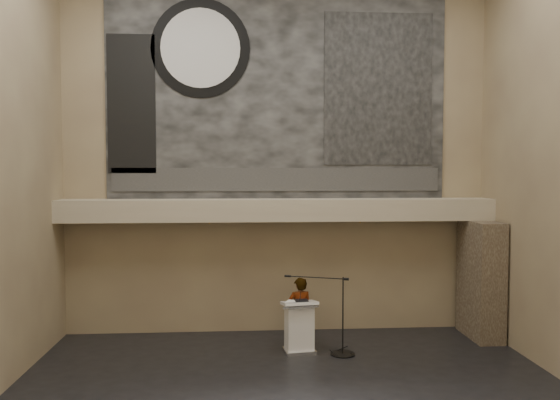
{
  "coord_description": "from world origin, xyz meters",
  "views": [
    {
      "loc": [
        -0.84,
        -8.98,
        3.84
      ],
      "look_at": [
        0.0,
        3.2,
        3.2
      ],
      "focal_mm": 35.0,
      "sensor_mm": 36.0,
      "label": 1
    }
  ],
  "objects": [
    {
      "name": "wall_back",
      "position": [
        0.0,
        4.0,
        4.25
      ],
      "size": [
        10.0,
        0.02,
        8.5
      ],
      "primitive_type": "cube",
      "color": "#7C674F",
      "rests_on": "floor"
    },
    {
      "name": "sprinkler_left",
      "position": [
        -1.6,
        3.55,
        2.67
      ],
      "size": [
        0.04,
        0.04,
        0.06
      ],
      "primitive_type": "cylinder",
      "color": "#B2893D",
      "rests_on": "soffit"
    },
    {
      "name": "stone_pier",
      "position": [
        4.65,
        3.15,
        1.35
      ],
      "size": [
        0.6,
        1.4,
        2.7
      ],
      "primitive_type": "cube",
      "color": "#433729",
      "rests_on": "floor"
    },
    {
      "name": "floor",
      "position": [
        0.0,
        0.0,
        0.0
      ],
      "size": [
        10.0,
        10.0,
        0.0
      ],
      "primitive_type": "plane",
      "color": "black",
      "rests_on": "ground"
    },
    {
      "name": "speaker_person",
      "position": [
        0.4,
        2.76,
        0.76
      ],
      "size": [
        0.61,
        0.46,
        1.53
      ],
      "primitive_type": "imported",
      "rotation": [
        0.0,
        0.0,
        3.32
      ],
      "color": "white",
      "rests_on": "floor"
    },
    {
      "name": "banner_text_strip",
      "position": [
        0.0,
        3.93,
        3.65
      ],
      "size": [
        7.76,
        0.02,
        0.55
      ],
      "primitive_type": "cube",
      "color": "#2E2E2E",
      "rests_on": "banner"
    },
    {
      "name": "banner_building_print",
      "position": [
        2.4,
        3.93,
        5.8
      ],
      "size": [
        2.6,
        0.02,
        3.6
      ],
      "primitive_type": "cube",
      "color": "black",
      "rests_on": "banner"
    },
    {
      "name": "soffit",
      "position": [
        0.0,
        3.6,
        2.95
      ],
      "size": [
        10.0,
        0.8,
        0.5
      ],
      "primitive_type": "cube",
      "color": "tan",
      "rests_on": "wall_back"
    },
    {
      "name": "banner",
      "position": [
        0.0,
        3.97,
        5.7
      ],
      "size": [
        8.0,
        0.05,
        5.0
      ],
      "primitive_type": "cube",
      "color": "black",
      "rests_on": "wall_back"
    },
    {
      "name": "mic_stand",
      "position": [
        1.21,
        2.17,
        0.26
      ],
      "size": [
        1.45,
        0.68,
        1.64
      ],
      "rotation": [
        0.0,
        0.0,
        -0.33
      ],
      "color": "black",
      "rests_on": "floor"
    },
    {
      "name": "banner_brick_print",
      "position": [
        -3.4,
        3.93,
        5.4
      ],
      "size": [
        1.1,
        0.02,
        3.2
      ],
      "primitive_type": "cube",
      "color": "black",
      "rests_on": "banner"
    },
    {
      "name": "binder",
      "position": [
        0.4,
        2.31,
        1.12
      ],
      "size": [
        0.28,
        0.23,
        0.04
      ],
      "primitive_type": "cube",
      "rotation": [
        0.0,
        0.0,
        0.05
      ],
      "color": "black",
      "rests_on": "lectern"
    },
    {
      "name": "papers",
      "position": [
        0.18,
        2.34,
        1.1
      ],
      "size": [
        0.29,
        0.33,
        0.0
      ],
      "primitive_type": "cube",
      "rotation": [
        0.0,
        0.0,
        -0.42
      ],
      "color": "white",
      "rests_on": "lectern"
    },
    {
      "name": "sprinkler_right",
      "position": [
        1.9,
        3.55,
        2.67
      ],
      "size": [
        0.04,
        0.04,
        0.06
      ],
      "primitive_type": "cylinder",
      "color": "#B2893D",
      "rests_on": "soffit"
    },
    {
      "name": "lectern",
      "position": [
        0.35,
        2.34,
        0.55
      ],
      "size": [
        0.79,
        0.62,
        1.13
      ],
      "rotation": [
        0.0,
        0.0,
        0.16
      ],
      "color": "silver",
      "rests_on": "floor"
    },
    {
      "name": "wall_front",
      "position": [
        0.0,
        -4.0,
        4.25
      ],
      "size": [
        10.0,
        0.02,
        8.5
      ],
      "primitive_type": "cube",
      "color": "#7C674F",
      "rests_on": "floor"
    },
    {
      "name": "banner_clock_face",
      "position": [
        -1.8,
        3.91,
        6.7
      ],
      "size": [
        1.84,
        0.02,
        1.84
      ],
      "primitive_type": "cylinder",
      "rotation": [
        1.57,
        0.0,
        0.0
      ],
      "color": "silver",
      "rests_on": "banner"
    },
    {
      "name": "banner_clock_rim",
      "position": [
        -1.8,
        3.93,
        6.7
      ],
      "size": [
        2.3,
        0.02,
        2.3
      ],
      "primitive_type": "cylinder",
      "rotation": [
        1.57,
        0.0,
        0.0
      ],
      "color": "black",
      "rests_on": "banner"
    }
  ]
}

